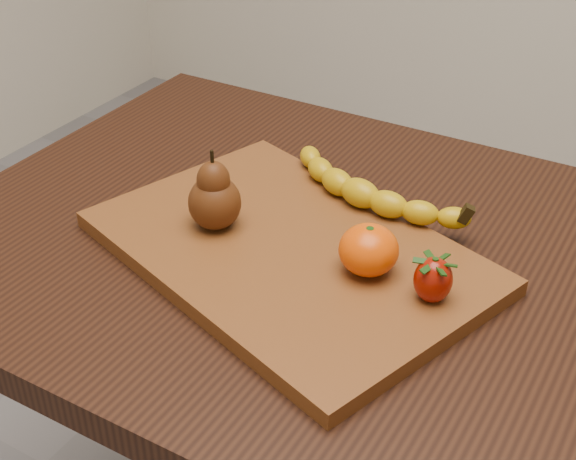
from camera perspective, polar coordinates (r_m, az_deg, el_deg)
The scene contains 6 objects.
table at distance 1.01m, azimuth 3.76°, elevation -6.02°, with size 1.00×0.70×0.76m.
cutting_board at distance 0.93m, azimuth 0.00°, elevation -1.54°, with size 0.45×0.30×0.02m, color brown.
banana at distance 1.00m, azimuth 5.15°, elevation 2.63°, with size 0.23×0.06×0.04m, color #C7A209, non-canonical shape.
pear at distance 0.94m, azimuth -5.29°, elevation 2.88°, with size 0.06×0.06×0.10m, color #4D250C, non-canonical shape.
mandarin at distance 0.87m, azimuth 5.76°, elevation -1.42°, with size 0.07×0.07×0.06m, color #EB4B02.
strawberry at distance 0.84m, azimuth 10.29°, elevation -3.39°, with size 0.04×0.04×0.05m, color #8F1103, non-canonical shape.
Camera 1 is at (0.34, -0.71, 1.30)m, focal length 50.00 mm.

